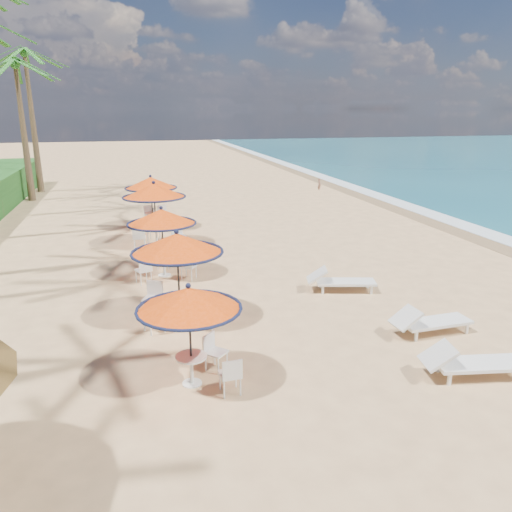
{
  "coord_description": "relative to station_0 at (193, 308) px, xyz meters",
  "views": [
    {
      "loc": [
        -5.72,
        -8.93,
        5.26
      ],
      "look_at": [
        -2.36,
        4.38,
        1.2
      ],
      "focal_mm": 35.0,
      "sensor_mm": 36.0,
      "label": 1
    }
  ],
  "objects": [
    {
      "name": "lounger_mid",
      "position": [
        5.77,
        0.9,
        -1.28
      ],
      "size": [
        2.05,
        0.73,
        0.72
      ],
      "rotation": [
        0.0,
        0.0,
        0.05
      ],
      "color": "white",
      "rests_on": "ground"
    },
    {
      "name": "station_2",
      "position": [
        -0.1,
        6.93,
        0.07
      ],
      "size": [
        2.22,
        2.22,
        2.31
      ],
      "color": "black",
      "rests_on": "ground"
    },
    {
      "name": "person",
      "position": [
        11.27,
        22.43,
        -1.2
      ],
      "size": [
        0.22,
        0.32,
        0.85
      ],
      "primitive_type": "imported",
      "rotation": [
        0.0,
        0.0,
        1.62
      ],
      "color": "#895A46",
      "rests_on": "ground"
    },
    {
      "name": "wetsand_band",
      "position": [
        13.13,
        10.09,
        -1.62
      ],
      "size": [
        1.4,
        140.0,
        0.02
      ],
      "primitive_type": "cube",
      "color": "olive",
      "rests_on": "ground"
    },
    {
      "name": "station_1",
      "position": [
        -0.02,
        3.16,
        0.15
      ],
      "size": [
        2.32,
        2.32,
        2.42
      ],
      "color": "black",
      "rests_on": "ground"
    },
    {
      "name": "palm_6",
      "position": [
        -6.74,
        23.11,
        5.57
      ],
      "size": [
        5.0,
        5.0,
        7.92
      ],
      "color": "brown",
      "rests_on": "ground"
    },
    {
      "name": "lounger_far",
      "position": [
        4.86,
        4.2,
        -1.28
      ],
      "size": [
        2.13,
        1.13,
        0.73
      ],
      "rotation": [
        0.0,
        0.0,
        -0.25
      ],
      "color": "white",
      "rests_on": "ground"
    },
    {
      "name": "station_3",
      "position": [
        -0.11,
        10.85,
        0.27
      ],
      "size": [
        2.48,
        2.48,
        2.58
      ],
      "color": "black",
      "rests_on": "ground"
    },
    {
      "name": "foam_strip",
      "position": [
        14.03,
        10.09,
        -1.62
      ],
      "size": [
        1.2,
        140.0,
        0.04
      ],
      "primitive_type": "cube",
      "color": "white",
      "rests_on": "ground"
    },
    {
      "name": "palm_7",
      "position": [
        -6.73,
        26.4,
        6.43
      ],
      "size": [
        5.0,
        5.0,
        8.83
      ],
      "color": "brown",
      "rests_on": "ground"
    },
    {
      "name": "station_0",
      "position": [
        0.0,
        0.0,
        0.0
      ],
      "size": [
        2.04,
        2.04,
        2.13
      ],
      "color": "black",
      "rests_on": "ground"
    },
    {
      "name": "ground",
      "position": [
        4.73,
        0.09,
        -1.62
      ],
      "size": [
        160.0,
        160.0,
        0.0
      ],
      "primitive_type": "plane",
      "color": "tan",
      "rests_on": "ground"
    },
    {
      "name": "station_4",
      "position": [
        -0.06,
        14.05,
        0.16
      ],
      "size": [
        2.34,
        2.34,
        2.44
      ],
      "color": "black",
      "rests_on": "ground"
    },
    {
      "name": "lounger_near",
      "position": [
        5.41,
        -1.12,
        -1.27
      ],
      "size": [
        2.17,
        0.99,
        0.75
      ],
      "rotation": [
        0.0,
        0.0,
        -0.16
      ],
      "color": "white",
      "rests_on": "ground"
    }
  ]
}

